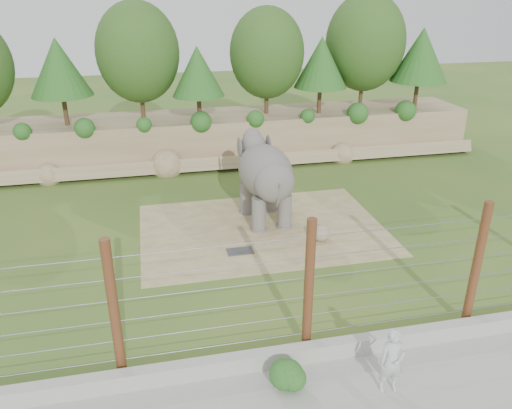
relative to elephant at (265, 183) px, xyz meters
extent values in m
plane|color=#376024|center=(-0.80, -3.85, -1.74)|extent=(90.00, 90.00, 0.00)
cube|color=olive|center=(-0.80, 9.15, -0.49)|extent=(30.00, 4.00, 2.50)
cube|color=olive|center=(-0.80, 6.85, -1.39)|extent=(30.00, 1.37, 1.07)
cylinder|color=#3F2B19|center=(-8.80, 8.65, 1.55)|extent=(0.24, 0.24, 1.58)
sphere|color=#244818|center=(-8.80, 8.65, 3.69)|extent=(3.60, 3.60, 3.60)
cylinder|color=#3F2B19|center=(-4.80, 9.15, 1.73)|extent=(0.24, 0.24, 1.92)
sphere|color=#244818|center=(-4.80, 9.15, 4.34)|extent=(4.40, 4.40, 4.40)
cylinder|color=#3F2B19|center=(-1.80, 7.95, 1.46)|extent=(0.24, 0.24, 1.40)
sphere|color=#244818|center=(-1.80, 7.95, 3.36)|extent=(3.20, 3.20, 3.20)
cylinder|color=#3F2B19|center=(2.20, 8.95, 1.67)|extent=(0.24, 0.24, 1.82)
sphere|color=#244818|center=(2.20, 8.95, 4.14)|extent=(4.16, 4.16, 4.16)
cylinder|color=#3F2B19|center=(5.20, 8.35, 1.52)|extent=(0.24, 0.24, 1.50)
sphere|color=#244818|center=(5.20, 8.35, 3.56)|extent=(3.44, 3.44, 3.44)
cylinder|color=#3F2B19|center=(8.20, 9.35, 1.78)|extent=(0.24, 0.24, 2.03)
sphere|color=#244818|center=(8.20, 9.35, 4.53)|extent=(4.64, 4.64, 4.64)
cylinder|color=#3F2B19|center=(11.20, 8.15, 1.59)|extent=(0.24, 0.24, 1.64)
sphere|color=#244818|center=(11.20, 8.15, 3.82)|extent=(3.76, 3.76, 3.76)
cube|color=#8B7B50|center=(-0.30, -0.85, -1.73)|extent=(10.00, 7.00, 0.02)
cube|color=#262628|center=(-1.58, -2.56, -1.70)|extent=(1.00, 0.60, 0.03)
sphere|color=gray|center=(1.72, -2.36, -1.36)|extent=(0.70, 0.70, 0.70)
cube|color=#A7A69C|center=(-0.80, -8.85, -1.49)|extent=(26.00, 0.35, 0.50)
cylinder|color=#573619|center=(-5.80, -8.35, 0.26)|extent=(0.26, 0.26, 4.00)
cylinder|color=#573619|center=(-0.80, -8.35, 0.26)|extent=(0.26, 0.26, 4.00)
cylinder|color=#573619|center=(4.20, -8.35, 0.26)|extent=(0.26, 0.26, 4.00)
cylinder|color=gray|center=(-0.80, -8.35, -1.24)|extent=(20.00, 0.02, 0.02)
cylinder|color=gray|center=(-0.80, -8.35, -0.64)|extent=(20.00, 0.02, 0.02)
cylinder|color=gray|center=(-0.80, -8.35, -0.04)|extent=(20.00, 0.02, 0.02)
cylinder|color=gray|center=(-0.80, -8.35, 0.56)|extent=(20.00, 0.02, 0.02)
cylinder|color=gray|center=(-0.80, -8.35, 1.16)|extent=(20.00, 0.02, 0.02)
cylinder|color=gray|center=(-0.80, -8.35, 1.76)|extent=(20.00, 0.02, 0.02)
sphere|color=#235C20|center=(-1.80, -9.65, -1.32)|extent=(0.80, 0.80, 0.80)
imported|color=silver|center=(0.73, -10.33, -0.83)|extent=(0.69, 0.49, 1.79)
camera|label=1|loc=(-4.58, -18.99, 7.58)|focal=35.00mm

